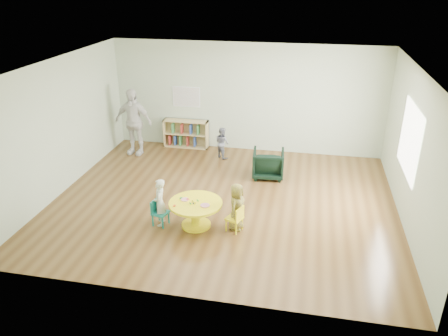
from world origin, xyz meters
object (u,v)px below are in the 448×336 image
kid_chair_left (159,212)px  bookshelf (186,134)px  adult_caretaker (133,122)px  armchair (268,164)px  activity_table (196,210)px  child_right (237,207)px  child_left (160,202)px  toddler (222,143)px  kid_chair_right (236,218)px

kid_chair_left → bookshelf: (-0.60, 3.99, 0.10)m
adult_caretaker → armchair: bearing=-5.4°
activity_table → kid_chair_left: bearing=-173.3°
bookshelf → child_right: bearing=-61.9°
activity_table → child_left: size_ratio=1.08×
kid_chair_left → toddler: (0.52, 3.42, 0.13)m
kid_chair_left → kid_chair_right: bearing=105.4°
kid_chair_left → child_left: (0.03, 0.01, 0.19)m
activity_table → bookshelf: size_ratio=0.83×
activity_table → adult_caretaker: adult_caretaker is taller
child_right → kid_chair_right: bearing=-164.7°
kid_chair_right → activity_table: bearing=110.4°
kid_chair_left → kid_chair_right: 1.46m
kid_chair_right → kid_chair_left: bearing=114.5°
bookshelf → toddler: (1.12, -0.57, 0.04)m
armchair → child_right: bearing=77.3°
activity_table → adult_caretaker: (-2.47, 3.18, 0.52)m
activity_table → bookshelf: 4.12m
activity_table → child_left: child_left is taller
kid_chair_left → child_left: child_left is taller
kid_chair_left → armchair: armchair is taller
kid_chair_left → kid_chair_right: kid_chair_left is taller
activity_table → kid_chair_right: (0.76, -0.02, -0.07)m
toddler → kid_chair_left: bearing=120.4°
kid_chair_left → adult_caretaker: 3.76m
bookshelf → adult_caretaker: bearing=-148.1°
kid_chair_right → toddler: bearing=37.9°
kid_chair_right → bookshelf: bearing=49.9°
kid_chair_left → armchair: 3.08m
bookshelf → adult_caretaker: (-1.17, -0.73, 0.50)m
child_right → adult_caretaker: 4.50m
kid_chair_left → bookshelf: bearing=-158.3°
child_left → kid_chair_left: bearing=-81.1°
toddler → adult_caretaker: 2.34m
kid_chair_right → bookshelf: size_ratio=0.42×
bookshelf → adult_caretaker: size_ratio=0.70×
toddler → adult_caretaker: bearing=42.9°
activity_table → kid_chair_left: activity_table is taller
activity_table → toddler: toddler is taller
bookshelf → child_right: child_right is taller
child_left → toddler: (0.48, 3.41, -0.06)m
armchair → toddler: toddler is taller
toddler → kid_chair_right: bearing=144.7°
kid_chair_right → toddler: 3.50m
bookshelf → child_left: bearing=-81.0°
kid_chair_left → armchair: size_ratio=0.70×
bookshelf → toddler: size_ratio=1.49×
toddler → adult_caretaker: (-2.29, -0.16, 0.46)m
armchair → child_left: bearing=50.3°
activity_table → toddler: (-0.18, 3.34, 0.06)m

